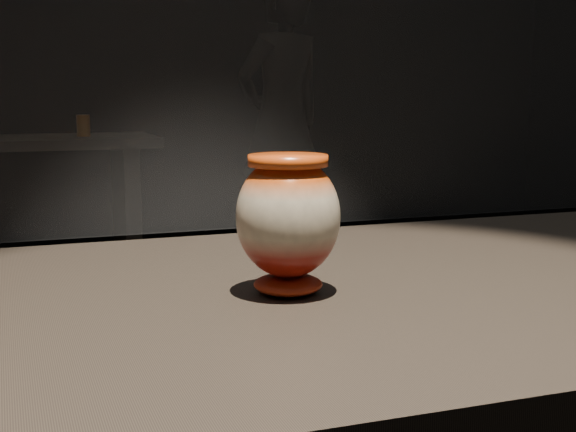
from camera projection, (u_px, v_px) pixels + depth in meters
name	position (u px, v px, depth m)	size (l,w,h in m)	color
main_vase	(288.00, 219.00, 0.97)	(0.13, 0.13, 0.17)	maroon
back_vase_right	(83.00, 126.00, 4.09)	(0.07, 0.07, 0.11)	#8D4614
visitor	(282.00, 121.00, 5.21)	(0.68, 0.44, 1.86)	black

